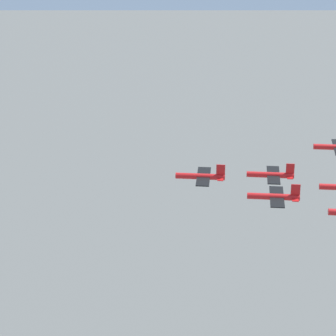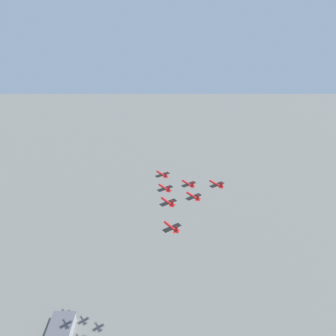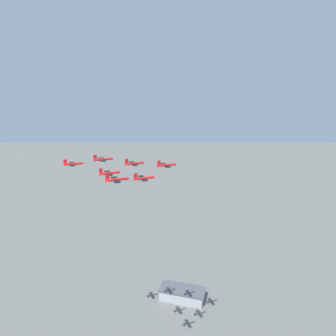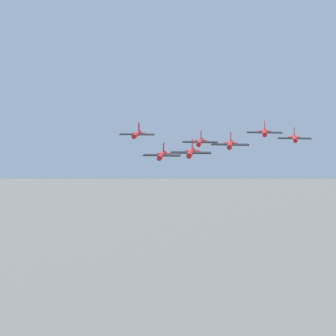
% 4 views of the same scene
% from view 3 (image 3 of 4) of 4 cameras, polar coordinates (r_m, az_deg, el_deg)
% --- Properties ---
extents(hangar, '(40.09, 18.96, 9.90)m').
position_cam_3_polar(hangar, '(312.92, 2.52, -21.04)').
color(hangar, '#B7B7BC').
rests_on(hangar, ground_plane).
extents(jet_0, '(9.75, 9.59, 3.54)m').
position_cam_3_polar(jet_0, '(174.03, -0.36, 0.51)').
color(jet_0, red).
extents(jet_1, '(9.75, 9.59, 3.54)m').
position_cam_3_polar(jet_1, '(177.90, -5.98, 0.80)').
color(jet_1, red).
extents(jet_2, '(9.75, 9.59, 3.54)m').
position_cam_3_polar(jet_2, '(162.09, -4.33, -1.77)').
color(jet_2, red).
extents(jet_3, '(9.75, 9.59, 3.54)m').
position_cam_3_polar(jet_3, '(183.06, -11.34, 1.49)').
color(jet_3, red).
extents(jet_4, '(9.75, 9.59, 3.54)m').
position_cam_3_polar(jet_4, '(166.70, -10.25, -0.88)').
color(jet_4, red).
extents(jet_5, '(9.75, 9.59, 3.54)m').
position_cam_3_polar(jet_5, '(149.24, -9.01, -1.99)').
color(jet_5, red).
extents(jet_6, '(9.75, 9.59, 3.54)m').
position_cam_3_polar(jet_6, '(190.90, -16.25, 0.69)').
color(jet_6, red).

